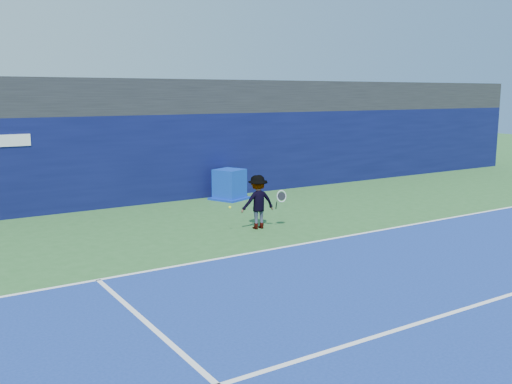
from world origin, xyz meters
The scene contains 8 objects.
ground centered at (0.00, 0.00, 0.00)m, with size 80.00×80.00×0.00m, color #2D612B.
baseline centered at (0.00, 3.00, 0.01)m, with size 24.00×0.10×0.01m, color white.
service_line centered at (0.00, -2.00, 0.01)m, with size 24.00×0.10×0.01m, color white.
stadium_band centered at (0.00, 11.50, 3.60)m, with size 36.00×3.00×1.20m, color black.
back_wall_assembly centered at (0.00, 10.50, 1.50)m, with size 36.00×1.03×3.00m.
equipment_cart centered at (1.70, 9.30, 0.49)m, with size 1.46×1.46×1.07m.
tennis_player centered at (0.14, 5.03, 0.75)m, with size 1.24×0.71×1.50m.
tennis_ball centered at (-0.76, 5.02, 0.70)m, with size 0.07×0.07×0.07m.
Camera 1 is at (-8.25, -7.98, 3.72)m, focal length 40.00 mm.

